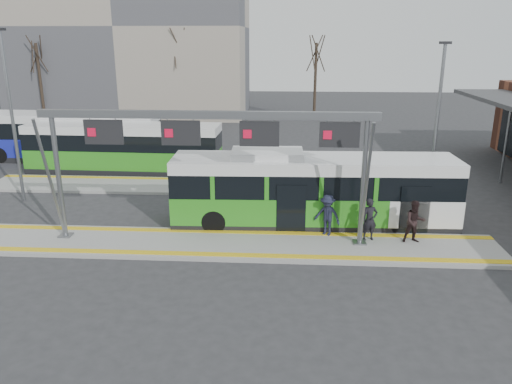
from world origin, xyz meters
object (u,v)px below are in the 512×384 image
(passenger_a, at_px, (370,220))
(passenger_c, at_px, (327,215))
(gantry, at_px, (211,139))
(hero_bus, at_px, (313,191))
(passenger_b, at_px, (415,222))

(passenger_a, xyz_separation_m, passenger_c, (-1.66, 0.41, 0.00))
(gantry, bearing_deg, passenger_a, 4.00)
(passenger_c, bearing_deg, hero_bus, 136.25)
(passenger_c, bearing_deg, passenger_b, 17.73)
(passenger_a, distance_m, passenger_b, 1.74)
(gantry, height_order, passenger_c, gantry)
(gantry, bearing_deg, hero_bus, 30.73)
(hero_bus, distance_m, passenger_a, 3.01)
(hero_bus, bearing_deg, passenger_a, -43.57)
(passenger_a, bearing_deg, gantry, 169.21)
(hero_bus, relative_size, passenger_a, 7.15)
(passenger_b, relative_size, passenger_c, 1.00)
(passenger_a, bearing_deg, passenger_c, 151.41)
(hero_bus, relative_size, passenger_b, 7.14)
(hero_bus, height_order, passenger_c, hero_bus)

